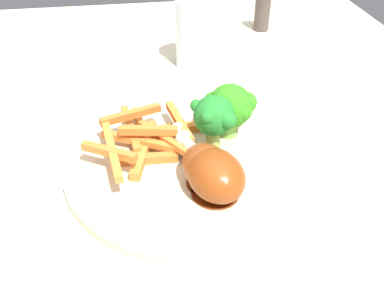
{
  "coord_description": "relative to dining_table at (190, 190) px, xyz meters",
  "views": [
    {
      "loc": [
        -0.47,
        0.07,
        1.05
      ],
      "look_at": [
        -0.07,
        0.01,
        0.76
      ],
      "focal_mm": 40.97,
      "sensor_mm": 36.0,
      "label": 1
    }
  ],
  "objects": [
    {
      "name": "fork",
      "position": [
        0.09,
        -0.25,
        0.11
      ],
      "size": [
        0.15,
        0.13,
        0.0
      ],
      "primitive_type": "cube",
      "rotation": [
        0.0,
        0.0,
        0.71
      ],
      "color": "silver",
      "rests_on": "dining_table"
    },
    {
      "name": "broccoli_floret_front",
      "position": [
        -0.06,
        -0.02,
        0.16
      ],
      "size": [
        0.05,
        0.05,
        0.07
      ],
      "color": "#8DA248",
      "rests_on": "dinner_plate"
    },
    {
      "name": "chicken_drumstick_near",
      "position": [
        -0.13,
        -0.0,
        0.14
      ],
      "size": [
        0.12,
        0.07,
        0.05
      ],
      "color": "#5C210A",
      "rests_on": "dinner_plate"
    },
    {
      "name": "water_glass",
      "position": [
        0.19,
        -0.04,
        0.16
      ],
      "size": [
        0.07,
        0.07,
        0.11
      ],
      "primitive_type": "cylinder",
      "color": "silver",
      "rests_on": "dining_table"
    },
    {
      "name": "pepper_shaker",
      "position": [
        0.32,
        -0.19,
        0.14
      ],
      "size": [
        0.03,
        0.03,
        0.06
      ],
      "primitive_type": "cylinder",
      "color": "#423833",
      "rests_on": "dining_table"
    },
    {
      "name": "dinner_plate",
      "position": [
        -0.07,
        0.01,
        0.11
      ],
      "size": [
        0.29,
        0.29,
        0.01
      ],
      "primitive_type": "cylinder",
      "color": "beige",
      "rests_on": "dining_table"
    },
    {
      "name": "broccoli_floret_middle",
      "position": [
        -0.03,
        -0.04,
        0.16
      ],
      "size": [
        0.05,
        0.06,
        0.07
      ],
      "color": "#78BC48",
      "rests_on": "dinner_plate"
    },
    {
      "name": "dining_table",
      "position": [
        0.0,
        0.0,
        0.0
      ],
      "size": [
        1.04,
        0.87,
        0.73
      ],
      "color": "beige",
      "rests_on": "ground_plane"
    },
    {
      "name": "chicken_drumstick_far",
      "position": [
        -0.11,
        0.0,
        0.14
      ],
      "size": [
        0.12,
        0.06,
        0.04
      ],
      "color": "#5D240E",
      "rests_on": "dinner_plate"
    },
    {
      "name": "carrot_fries_pile",
      "position": [
        -0.05,
        0.06,
        0.13
      ],
      "size": [
        0.16,
        0.15,
        0.03
      ],
      "color": "orange",
      "rests_on": "dinner_plate"
    }
  ]
}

